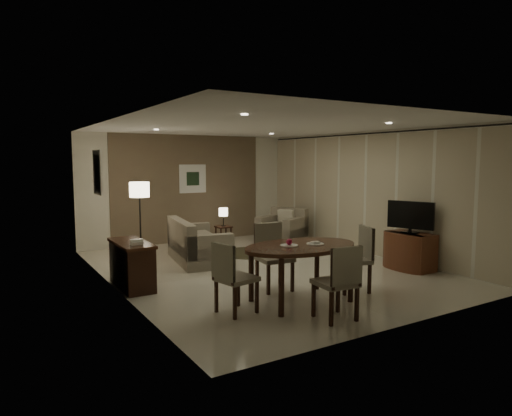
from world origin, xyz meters
TOP-DOWN VIEW (x-y plane):
  - room_shell at (0.00, 0.40)m, footprint 5.50×7.00m
  - taupe_accent at (0.00, 3.48)m, footprint 3.96×0.03m
  - curtain_wall at (2.68, 0.00)m, footprint 0.08×6.70m
  - curtain_rod at (2.68, 0.00)m, footprint 0.03×6.80m
  - art_back_frame at (0.10, 3.46)m, footprint 0.72×0.03m
  - art_back_canvas at (0.10, 3.44)m, footprint 0.34×0.01m
  - art_left_frame at (-2.72, 1.20)m, footprint 0.03×0.60m
  - art_left_canvas at (-2.71, 1.20)m, footprint 0.01×0.46m
  - downlight_nl at (-1.40, -1.80)m, footprint 0.10×0.10m
  - downlight_nr at (1.40, -1.80)m, footprint 0.10×0.10m
  - downlight_fl at (-1.40, 1.80)m, footprint 0.10×0.10m
  - downlight_fr at (1.40, 1.80)m, footprint 0.10×0.10m
  - console_desk at (-2.49, 0.00)m, footprint 0.48×1.20m
  - telephone at (-2.49, -0.30)m, footprint 0.20×0.14m
  - tv_cabinet at (2.40, -1.50)m, footprint 0.48×0.90m
  - flat_tv at (2.38, -1.50)m, footprint 0.36×0.85m
  - dining_table at (-0.59, -2.04)m, footprint 1.79×1.12m
  - chair_near at (-0.66, -2.86)m, footprint 0.52×0.52m
  - chair_far at (-0.58, -1.32)m, footprint 0.57×0.57m
  - chair_left at (-1.63, -1.98)m, footprint 0.56×0.56m
  - chair_right at (0.43, -2.02)m, footprint 0.63×0.63m
  - plate_a at (-0.77, -1.99)m, footprint 0.26×0.26m
  - plate_b at (-0.37, -2.09)m, footprint 0.26×0.26m
  - fruit_apple at (-0.77, -1.99)m, footprint 0.09×0.09m
  - napkin at (-0.37, -2.09)m, footprint 0.12×0.08m
  - round_rug at (0.56, 1.36)m, footprint 1.34×1.34m
  - sofa at (-0.76, 1.22)m, footprint 1.96×1.20m
  - armchair at (1.75, 1.86)m, footprint 1.26×1.29m
  - side_table at (0.56, 2.66)m, footprint 0.35×0.35m
  - table_lamp at (0.56, 2.66)m, footprint 0.22×0.22m
  - floor_lamp at (-1.71, 2.04)m, footprint 0.41×0.41m

SIDE VIEW (x-z plane):
  - round_rug at x=0.56m, z-range 0.00..0.01m
  - side_table at x=0.56m, z-range 0.00..0.45m
  - tv_cabinet at x=2.40m, z-range 0.00..0.70m
  - console_desk at x=-2.49m, z-range 0.00..0.75m
  - dining_table at x=-0.59m, z-range 0.00..0.84m
  - sofa at x=-0.76m, z-range 0.00..0.86m
  - armchair at x=1.75m, z-range 0.00..0.88m
  - chair_left at x=-1.63m, z-range 0.00..0.98m
  - chair_near at x=-0.66m, z-range 0.00..0.99m
  - chair_right at x=0.43m, z-range 0.00..1.03m
  - chair_far at x=-0.58m, z-range 0.00..1.05m
  - table_lamp at x=0.56m, z-range 0.45..0.95m
  - telephone at x=-2.49m, z-range 0.76..0.85m
  - floor_lamp at x=-1.71m, z-range 0.00..1.62m
  - plate_a at x=-0.77m, z-range 0.84..0.85m
  - plate_b at x=-0.37m, z-range 0.84..0.85m
  - napkin at x=-0.37m, z-range 0.85..0.88m
  - fruit_apple at x=-0.77m, z-range 0.85..0.94m
  - flat_tv at x=2.38m, z-range 0.72..1.32m
  - curtain_wall at x=2.68m, z-range 0.03..2.61m
  - taupe_accent at x=0.00m, z-range 0.00..2.70m
  - room_shell at x=0.00m, z-range 0.00..2.70m
  - art_back_frame at x=0.10m, z-range 1.24..1.96m
  - art_back_canvas at x=0.10m, z-range 1.43..1.77m
  - art_left_frame at x=-2.72m, z-range 1.45..2.25m
  - art_left_canvas at x=-2.71m, z-range 1.53..2.17m
  - curtain_rod at x=2.68m, z-range 2.62..2.66m
  - downlight_nl at x=-1.40m, z-range 2.68..2.69m
  - downlight_nr at x=1.40m, z-range 2.68..2.69m
  - downlight_fl at x=-1.40m, z-range 2.68..2.69m
  - downlight_fr at x=1.40m, z-range 2.68..2.69m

